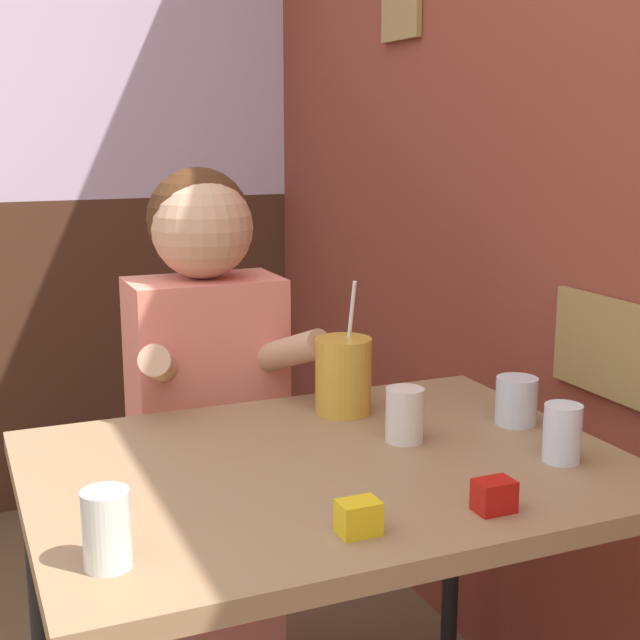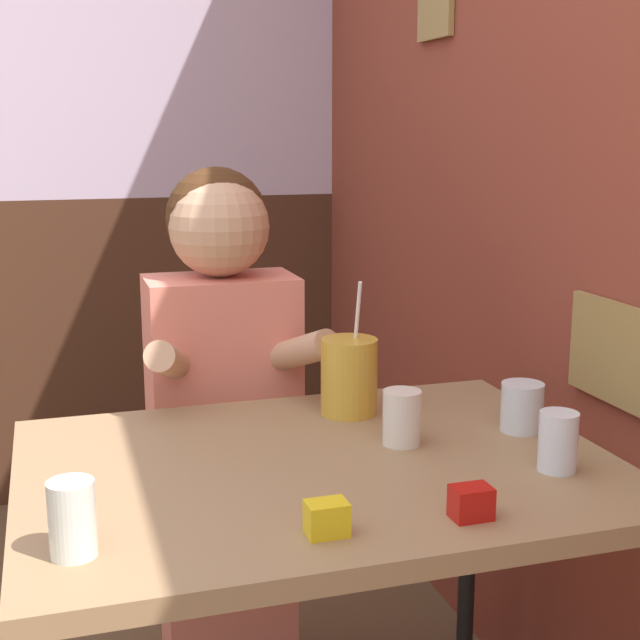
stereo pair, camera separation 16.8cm
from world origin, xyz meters
name	(u,v)px [view 2 (the right image)]	position (x,y,z in m)	size (l,w,h in m)	color
brick_wall_right	(480,125)	(1.43, 1.13, 1.35)	(0.08, 4.26, 2.70)	brown
main_table	(319,499)	(0.79, 0.45, 0.70)	(1.03, 0.77, 0.77)	#93704C
person_seated	(223,413)	(0.73, 1.01, 0.69)	(0.42, 0.42, 1.26)	#EA7F6B
cocktail_pitcher	(349,376)	(0.93, 0.69, 0.85)	(0.12, 0.12, 0.28)	gold
glass_near_pitcher	(558,441)	(1.17, 0.29, 0.82)	(0.07, 0.07, 0.10)	silver
glass_center	(72,519)	(0.37, 0.21, 0.82)	(0.06, 0.06, 0.11)	silver
glass_far_side	(402,417)	(0.97, 0.49, 0.82)	(0.07, 0.07, 0.10)	silver
glass_by_brick	(522,407)	(1.22, 0.49, 0.82)	(0.08, 0.08, 0.09)	silver
condiment_ketchup	(471,503)	(0.94, 0.16, 0.79)	(0.06, 0.04, 0.05)	#B7140F
condiment_mustard	(327,518)	(0.72, 0.17, 0.79)	(0.06, 0.04, 0.05)	yellow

